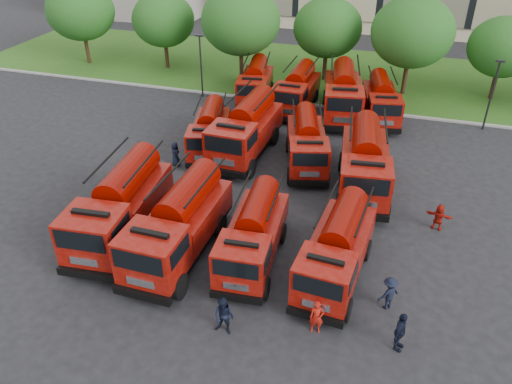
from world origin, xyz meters
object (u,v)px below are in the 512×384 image
at_px(fire_truck_5, 246,129).
at_px(firefighter_5, 436,229).
at_px(fire_truck_7, 365,162).
at_px(firefighter_0, 315,331).
at_px(fire_truck_3, 337,249).
at_px(fire_truck_0, 120,205).
at_px(fire_truck_4, 210,131).
at_px(fire_truck_9, 297,90).
at_px(fire_truck_8, 256,83).
at_px(fire_truck_1, 179,224).
at_px(firefighter_4, 176,165).
at_px(firefighter_2, 397,348).
at_px(fire_truck_6, 307,142).
at_px(fire_truck_11, 381,100).
at_px(firefighter_3, 386,307).
at_px(fire_truck_10, 343,93).
at_px(firefighter_1, 225,332).
at_px(fire_truck_2, 253,234).

relative_size(fire_truck_5, firefighter_5, 5.43).
relative_size(fire_truck_7, firefighter_0, 5.14).
bearing_deg(fire_truck_7, fire_truck_3, -98.73).
height_order(fire_truck_0, fire_truck_4, fire_truck_0).
bearing_deg(fire_truck_9, fire_truck_8, 170.18).
distance_m(fire_truck_1, firefighter_4, 9.09).
height_order(firefighter_2, firefighter_5, firefighter_2).
xyz_separation_m(fire_truck_3, firefighter_2, (3.04, -3.47, -1.56)).
bearing_deg(fire_truck_9, firefighter_4, -113.85).
relative_size(fire_truck_1, firefighter_0, 4.95).
distance_m(fire_truck_6, fire_truck_11, 9.36).
bearing_deg(firefighter_3, fire_truck_4, -85.69).
distance_m(fire_truck_0, fire_truck_5, 10.79).
bearing_deg(fire_truck_9, firefighter_0, -73.78).
height_order(fire_truck_10, firefighter_5, fire_truck_10).
relative_size(fire_truck_3, fire_truck_11, 1.00).
xyz_separation_m(fire_truck_10, firefighter_1, (-1.10, -23.02, -1.81)).
height_order(fire_truck_3, fire_truck_10, fire_truck_10).
relative_size(fire_truck_11, firefighter_4, 4.34).
bearing_deg(firefighter_0, fire_truck_6, 90.59).
height_order(fire_truck_5, fire_truck_11, fire_truck_5).
height_order(fire_truck_3, fire_truck_4, fire_truck_3).
relative_size(fire_truck_6, firefighter_3, 4.41).
bearing_deg(fire_truck_0, firefighter_5, 13.67).
bearing_deg(fire_truck_10, fire_truck_3, -91.34).
height_order(fire_truck_2, firefighter_2, fire_truck_2).
distance_m(fire_truck_9, firefighter_4, 12.47).
distance_m(fire_truck_4, firefighter_5, 15.39).
bearing_deg(fire_truck_10, fire_truck_5, -131.19).
height_order(fire_truck_6, firefighter_1, fire_truck_6).
xyz_separation_m(fire_truck_1, firefighter_1, (3.74, -4.12, -1.76)).
bearing_deg(fire_truck_4, fire_truck_6, -13.46).
bearing_deg(fire_truck_11, fire_truck_1, -123.06).
distance_m(fire_truck_3, fire_truck_9, 19.62).
bearing_deg(fire_truck_4, firefighter_2, -59.51).
xyz_separation_m(fire_truck_10, firefighter_2, (5.59, -21.81, -1.81)).
xyz_separation_m(fire_truck_1, firefighter_5, (11.89, 5.73, -1.76)).
bearing_deg(fire_truck_3, fire_truck_10, 102.43).
bearing_deg(firefighter_3, fire_truck_8, -102.92).
xyz_separation_m(fire_truck_0, fire_truck_9, (4.63, 18.67, -0.21)).
bearing_deg(firefighter_2, fire_truck_0, 93.94).
bearing_deg(fire_truck_5, fire_truck_4, -171.43).
bearing_deg(fire_truck_1, firefighter_5, 26.82).
bearing_deg(firefighter_2, fire_truck_2, 81.18).
bearing_deg(fire_truck_10, firefighter_4, -138.20).
bearing_deg(fire_truck_8, firefighter_1, -86.03).
bearing_deg(fire_truck_3, fire_truck_0, -175.25).
relative_size(fire_truck_0, fire_truck_8, 1.14).
bearing_deg(firefighter_0, firefighter_1, -175.38).
relative_size(fire_truck_3, firefighter_4, 4.33).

